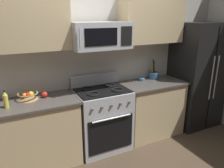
{
  "coord_description": "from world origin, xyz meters",
  "views": [
    {
      "loc": [
        -1.17,
        -1.98,
        1.94
      ],
      "look_at": [
        0.1,
        0.57,
        1.03
      ],
      "focal_mm": 34.67,
      "sensor_mm": 36.0,
      "label": 1
    }
  ],
  "objects_px": {
    "range_oven": "(102,118)",
    "bottle_oil": "(6,100)",
    "utensil_crock": "(154,75)",
    "fruit_basket": "(28,96)",
    "refrigerator": "(197,76)",
    "apple_loose": "(45,95)",
    "prep_bowl": "(142,79)",
    "microwave": "(100,36)"
  },
  "relations": [
    {
      "from": "range_oven",
      "to": "bottle_oil",
      "type": "bearing_deg",
      "value": -177.44
    },
    {
      "from": "utensil_crock",
      "to": "bottle_oil",
      "type": "relative_size",
      "value": 1.52
    },
    {
      "from": "fruit_basket",
      "to": "bottle_oil",
      "type": "relative_size",
      "value": 1.19
    },
    {
      "from": "refrigerator",
      "to": "apple_loose",
      "type": "relative_size",
      "value": 23.12
    },
    {
      "from": "apple_loose",
      "to": "prep_bowl",
      "type": "xyz_separation_m",
      "value": [
        1.57,
        0.08,
        -0.02
      ]
    },
    {
      "from": "apple_loose",
      "to": "bottle_oil",
      "type": "xyz_separation_m",
      "value": [
        -0.46,
        -0.15,
        0.06
      ]
    },
    {
      "from": "refrigerator",
      "to": "apple_loose",
      "type": "bearing_deg",
      "value": 177.61
    },
    {
      "from": "prep_bowl",
      "to": "microwave",
      "type": "bearing_deg",
      "value": -169.29
    },
    {
      "from": "range_oven",
      "to": "prep_bowl",
      "type": "distance_m",
      "value": 0.93
    },
    {
      "from": "range_oven",
      "to": "fruit_basket",
      "type": "bearing_deg",
      "value": 173.63
    },
    {
      "from": "bottle_oil",
      "to": "range_oven",
      "type": "bearing_deg",
      "value": 2.56
    },
    {
      "from": "utensil_crock",
      "to": "apple_loose",
      "type": "distance_m",
      "value": 1.82
    },
    {
      "from": "microwave",
      "to": "prep_bowl",
      "type": "height_order",
      "value": "microwave"
    },
    {
      "from": "microwave",
      "to": "utensil_crock",
      "type": "bearing_deg",
      "value": 8.37
    },
    {
      "from": "range_oven",
      "to": "apple_loose",
      "type": "relative_size",
      "value": 13.79
    },
    {
      "from": "range_oven",
      "to": "microwave",
      "type": "relative_size",
      "value": 1.37
    },
    {
      "from": "prep_bowl",
      "to": "utensil_crock",
      "type": "bearing_deg",
      "value": 0.55
    },
    {
      "from": "apple_loose",
      "to": "prep_bowl",
      "type": "relative_size",
      "value": 0.75
    },
    {
      "from": "utensil_crock",
      "to": "fruit_basket",
      "type": "xyz_separation_m",
      "value": [
        -2.02,
        -0.07,
        -0.02
      ]
    },
    {
      "from": "refrigerator",
      "to": "fruit_basket",
      "type": "bearing_deg",
      "value": 177.43
    },
    {
      "from": "refrigerator",
      "to": "apple_loose",
      "type": "xyz_separation_m",
      "value": [
        -2.62,
        0.11,
        0.04
      ]
    },
    {
      "from": "refrigerator",
      "to": "microwave",
      "type": "relative_size",
      "value": 2.29
    },
    {
      "from": "refrigerator",
      "to": "fruit_basket",
      "type": "distance_m",
      "value": 2.82
    },
    {
      "from": "microwave",
      "to": "apple_loose",
      "type": "xyz_separation_m",
      "value": [
        -0.78,
        0.07,
        -0.73
      ]
    },
    {
      "from": "apple_loose",
      "to": "prep_bowl",
      "type": "height_order",
      "value": "apple_loose"
    },
    {
      "from": "microwave",
      "to": "refrigerator",
      "type": "bearing_deg",
      "value": -1.32
    },
    {
      "from": "prep_bowl",
      "to": "apple_loose",
      "type": "bearing_deg",
      "value": -176.95
    },
    {
      "from": "microwave",
      "to": "bottle_oil",
      "type": "height_order",
      "value": "microwave"
    },
    {
      "from": "bottle_oil",
      "to": "prep_bowl",
      "type": "relative_size",
      "value": 2.03
    },
    {
      "from": "refrigerator",
      "to": "fruit_basket",
      "type": "height_order",
      "value": "refrigerator"
    },
    {
      "from": "refrigerator",
      "to": "microwave",
      "type": "distance_m",
      "value": 1.99
    },
    {
      "from": "microwave",
      "to": "bottle_oil",
      "type": "bearing_deg",
      "value": -176.27
    },
    {
      "from": "fruit_basket",
      "to": "prep_bowl",
      "type": "relative_size",
      "value": 2.41
    },
    {
      "from": "range_oven",
      "to": "refrigerator",
      "type": "distance_m",
      "value": 1.89
    },
    {
      "from": "fruit_basket",
      "to": "prep_bowl",
      "type": "xyz_separation_m",
      "value": [
        1.77,
        0.07,
        -0.03
      ]
    },
    {
      "from": "fruit_basket",
      "to": "refrigerator",
      "type": "bearing_deg",
      "value": -2.57
    },
    {
      "from": "microwave",
      "to": "apple_loose",
      "type": "distance_m",
      "value": 1.07
    },
    {
      "from": "utensil_crock",
      "to": "refrigerator",
      "type": "bearing_deg",
      "value": -13.72
    },
    {
      "from": "range_oven",
      "to": "refrigerator",
      "type": "height_order",
      "value": "refrigerator"
    },
    {
      "from": "microwave",
      "to": "prep_bowl",
      "type": "distance_m",
      "value": 1.1
    },
    {
      "from": "apple_loose",
      "to": "prep_bowl",
      "type": "distance_m",
      "value": 1.58
    },
    {
      "from": "range_oven",
      "to": "prep_bowl",
      "type": "xyz_separation_m",
      "value": [
        0.8,
        0.18,
        0.46
      ]
    }
  ]
}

